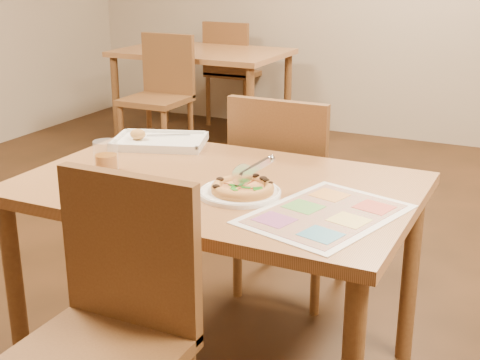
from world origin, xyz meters
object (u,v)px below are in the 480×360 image
at_px(pizza, 243,188).
at_px(glass_tumbler, 106,158).
at_px(bg_chair_near, 162,82).
at_px(bg_chair_far, 230,61).
at_px(chair_near, 112,304).
at_px(dining_table, 218,206).
at_px(plate, 240,193).
at_px(appetizer_tray, 158,142).
at_px(menu, 326,214).
at_px(bg_table, 202,61).
at_px(chair_far, 285,175).
at_px(pizza_cutter, 252,169).

xyz_separation_m(pizza, glass_tumbler, (-0.54, 0.02, 0.02)).
height_order(bg_chair_near, pizza, bg_chair_near).
bearing_deg(bg_chair_far, pizza, 117.11).
bearing_deg(chair_near, dining_table, 90.00).
bearing_deg(pizza, bg_chair_near, 127.22).
bearing_deg(plate, bg_chair_far, 116.98).
height_order(chair_near, appetizer_tray, chair_near).
distance_m(plate, menu, 0.30).
height_order(bg_chair_far, appetizer_tray, bg_chair_far).
bearing_deg(appetizer_tray, bg_table, 115.22).
relative_size(chair_near, glass_tumbler, 4.38).
height_order(chair_near, chair_far, same).
distance_m(chair_far, bg_table, 2.72).
distance_m(bg_chair_far, appetizer_tray, 3.23).
bearing_deg(bg_chair_near, appetizer_tray, -58.18).
height_order(pizza_cutter, appetizer_tray, pizza_cutter).
bearing_deg(bg_chair_far, glass_tumbler, 109.56).
bearing_deg(menu, bg_table, 124.63).
xyz_separation_m(plate, appetizer_tray, (-0.55, 0.38, 0.01)).
bearing_deg(bg_table, appetizer_tray, -64.78).
height_order(chair_far, bg_table, chair_far).
bearing_deg(menu, pizza_cutter, 164.20).
distance_m(chair_far, pizza, 0.72).
distance_m(bg_chair_far, glass_tumbler, 3.57).
bearing_deg(menu, chair_far, 120.04).
xyz_separation_m(chair_near, appetizer_tray, (-0.42, 0.90, 0.17)).
relative_size(chair_near, pizza, 2.36).
xyz_separation_m(bg_chair_far, appetizer_tray, (1.18, -3.00, 0.17)).
xyz_separation_m(bg_table, pizza, (1.73, -2.88, 0.11)).
xyz_separation_m(bg_table, appetizer_tray, (1.18, -2.50, 0.10)).
height_order(chair_near, pizza_cutter, chair_near).
height_order(chair_far, pizza_cutter, chair_far).
bearing_deg(pizza_cutter, bg_table, 68.13).
relative_size(chair_near, chair_far, 1.00).
height_order(chair_near, glass_tumbler, chair_near).
height_order(bg_table, pizza, pizza).
xyz_separation_m(chair_near, menu, (0.42, 0.48, 0.16)).
bearing_deg(chair_near, bg_table, 115.19).
xyz_separation_m(chair_near, pizza_cutter, (0.15, 0.55, 0.23)).
height_order(appetizer_tray, menu, appetizer_tray).
relative_size(pizza, menu, 0.41).
xyz_separation_m(appetizer_tray, glass_tumbler, (0.02, -0.36, 0.03)).
relative_size(bg_chair_near, menu, 0.98).
height_order(plate, menu, plate).
bearing_deg(dining_table, chair_far, 90.00).
xyz_separation_m(chair_far, plate, (0.12, -0.68, 0.16)).
bearing_deg(pizza_cutter, bg_chair_near, 74.48).
bearing_deg(bg_chair_far, menu, 120.52).
height_order(plate, pizza, pizza).
distance_m(chair_near, bg_chair_far, 4.22).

